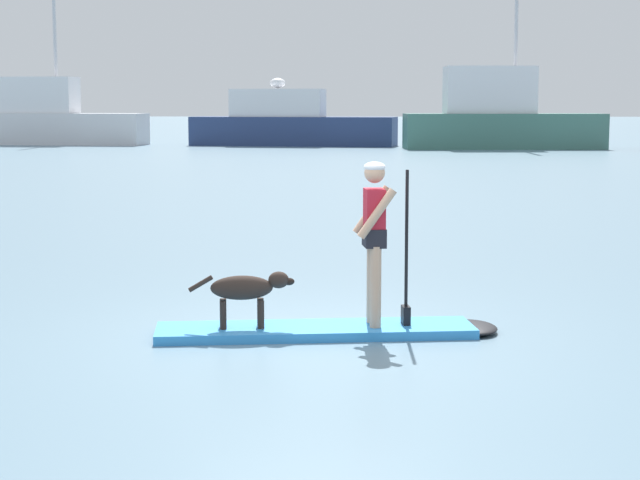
% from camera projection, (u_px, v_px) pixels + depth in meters
% --- Properties ---
extents(ground_plane, '(400.00, 400.00, 0.00)m').
position_uv_depth(ground_plane, '(315.00, 335.00, 11.25)').
color(ground_plane, slate).
extents(paddleboard, '(3.75, 1.27, 0.10)m').
position_uv_depth(paddleboard, '(337.00, 330.00, 11.26)').
color(paddleboard, '#338CD8').
rests_on(paddleboard, ground_plane).
extents(person_paddler, '(0.64, 0.52, 1.76)m').
position_uv_depth(person_paddler, '(376.00, 231.00, 11.16)').
color(person_paddler, tan).
rests_on(person_paddler, paddleboard).
extents(dog, '(1.13, 0.31, 0.60)m').
position_uv_depth(dog, '(246.00, 290.00, 11.12)').
color(dog, '#2D231E').
rests_on(dog, paddleboard).
extents(moored_boat_port, '(12.30, 3.83, 10.34)m').
position_uv_depth(moored_boat_port, '(44.00, 119.00, 63.95)').
color(moored_boat_port, silver).
rests_on(moored_boat_port, ground_plane).
extents(moored_boat_outer, '(12.47, 4.49, 4.00)m').
position_uv_depth(moored_boat_outer, '(289.00, 124.00, 62.39)').
color(moored_boat_outer, navy).
rests_on(moored_boat_outer, ground_plane).
extents(moored_boat_far_port, '(11.15, 3.55, 10.10)m').
position_uv_depth(moored_boat_far_port, '(499.00, 118.00, 57.93)').
color(moored_boat_far_port, '#3F7266').
rests_on(moored_boat_far_port, ground_plane).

